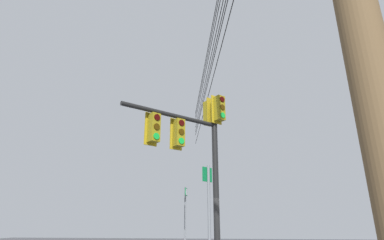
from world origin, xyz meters
The scene contains 4 objects.
signal_mast_assembly centered at (0.64, -1.43, 4.33)m, with size 2.92×3.04×6.10m.
route_sign_primary centered at (-2.13, -2.25, 1.82)m, with size 0.29×0.11×3.15m.
route_sign_secondary centered at (2.95, -0.93, 1.82)m, with size 0.27×0.22×3.08m.
overhead_wire_span centered at (-0.68, -1.03, 8.15)m, with size 18.03×3.36×2.27m.
Camera 1 is at (10.38, -0.38, 1.69)m, focal length 28.24 mm.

